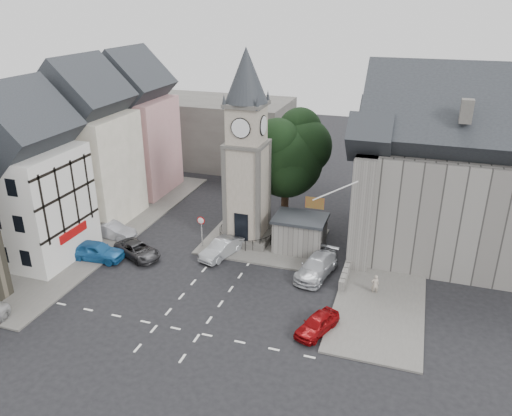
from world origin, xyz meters
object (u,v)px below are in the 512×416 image
(stone_shelter, at_px, (300,234))
(car_west_blue, at_px, (96,251))
(clock_tower, at_px, (247,151))
(car_east_red, at_px, (317,324))
(pedestrian, at_px, (375,285))

(stone_shelter, height_order, car_west_blue, stone_shelter)
(stone_shelter, xyz_separation_m, car_west_blue, (-15.20, -6.72, -0.77))
(clock_tower, bearing_deg, stone_shelter, -5.84)
(car_east_red, bearing_deg, clock_tower, 150.36)
(stone_shelter, distance_m, car_east_red, 11.17)
(clock_tower, bearing_deg, pedestrian, -24.95)
(pedestrian, bearing_deg, car_east_red, 43.07)
(clock_tower, distance_m, car_east_red, 15.79)
(clock_tower, relative_size, stone_shelter, 3.78)
(stone_shelter, relative_size, pedestrian, 2.78)
(clock_tower, relative_size, pedestrian, 10.49)
(clock_tower, height_order, pedestrian, clock_tower)
(car_east_red, relative_size, pedestrian, 2.32)
(clock_tower, xyz_separation_m, pedestrian, (11.50, -5.35, -7.35))
(car_east_red, xyz_separation_m, pedestrian, (3.00, 5.64, 0.16))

